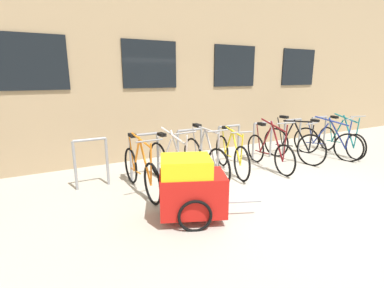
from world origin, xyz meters
TOP-DOWN VIEW (x-y plane):
  - ground_plane at (0.00, 0.00)m, footprint 42.00×42.00m
  - storefront_building at (0.00, 6.19)m, footprint 28.00×6.03m
  - bike_rack at (0.16, 1.90)m, footprint 6.61×0.05m
  - bicycle_white at (-1.51, 1.35)m, footprint 0.44×1.77m
  - bicycle_orange at (-2.12, 1.30)m, footprint 0.44×1.76m
  - bicycle_black at (1.70, 1.43)m, footprint 0.44×1.69m
  - bicycle_silver at (-0.80, 1.34)m, footprint 0.44×1.72m
  - bicycle_blue at (2.69, 1.26)m, footprint 0.55×1.70m
  - bicycle_maroon at (0.80, 1.26)m, footprint 0.44×1.71m
  - bicycle_yellow at (-0.11, 1.42)m, footprint 0.51×1.70m
  - bicycle_teal at (3.25, 1.26)m, footprint 0.52×1.61m
  - bike_trailer at (-1.81, 0.00)m, footprint 1.46×0.89m

SIDE VIEW (x-z plane):
  - ground_plane at x=0.00m, z-range 0.00..0.00m
  - bicycle_teal at x=3.25m, z-range -0.17..0.91m
  - bicycle_maroon at x=0.80m, z-range -0.18..0.93m
  - bicycle_yellow at x=-0.11m, z-range -0.11..0.87m
  - bicycle_blue at x=2.69m, z-range -0.14..0.90m
  - bicycle_orange at x=-2.12m, z-range -0.14..0.90m
  - bicycle_white at x=-1.51m, z-range -0.16..0.94m
  - bicycle_black at x=1.70m, z-range -0.14..0.93m
  - bicycle_silver at x=-0.80m, z-range -0.13..0.94m
  - bike_trailer at x=-1.81m, z-range 0.01..0.94m
  - bike_rack at x=0.16m, z-range 0.09..1.01m
  - storefront_building at x=0.00m, z-range 0.00..6.28m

